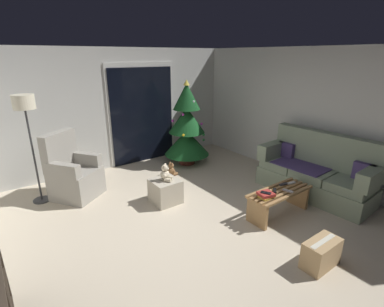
% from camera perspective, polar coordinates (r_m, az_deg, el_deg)
% --- Properties ---
extents(ground_plane, '(7.00, 7.00, 0.00)m').
position_cam_1_polar(ground_plane, '(4.26, 1.32, -14.48)').
color(ground_plane, beige).
extents(wall_back, '(5.72, 0.12, 2.50)m').
position_cam_1_polar(wall_back, '(6.35, -15.95, 8.32)').
color(wall_back, beige).
rests_on(wall_back, ground).
extents(wall_right, '(0.12, 6.00, 2.50)m').
position_cam_1_polar(wall_right, '(5.87, 24.21, 6.57)').
color(wall_right, beige).
rests_on(wall_right, ground).
extents(patio_door_frame, '(1.60, 0.02, 2.20)m').
position_cam_1_polar(patio_door_frame, '(6.59, -9.80, 7.82)').
color(patio_door_frame, silver).
rests_on(patio_door_frame, ground).
extents(patio_door_glass, '(1.50, 0.02, 2.10)m').
position_cam_1_polar(patio_door_glass, '(6.58, -9.70, 7.37)').
color(patio_door_glass, black).
rests_on(patio_door_glass, ground).
extents(couch, '(0.87, 1.97, 1.08)m').
position_cam_1_polar(couch, '(5.48, 23.49, -3.50)').
color(couch, gray).
rests_on(couch, ground).
extents(coffee_table, '(1.10, 0.40, 0.41)m').
position_cam_1_polar(coffee_table, '(4.62, 16.91, -8.56)').
color(coffee_table, '#9E7547').
rests_on(coffee_table, ground).
extents(remote_black, '(0.15, 0.14, 0.02)m').
position_cam_1_polar(remote_black, '(4.51, 16.12, -7.08)').
color(remote_black, black).
rests_on(remote_black, coffee_table).
extents(remote_silver, '(0.08, 0.16, 0.02)m').
position_cam_1_polar(remote_silver, '(4.55, 18.49, -7.04)').
color(remote_silver, '#ADADB2').
rests_on(remote_silver, coffee_table).
extents(remote_white, '(0.16, 0.07, 0.02)m').
position_cam_1_polar(remote_white, '(4.83, 19.07, -5.56)').
color(remote_white, silver).
rests_on(remote_white, coffee_table).
extents(remote_graphite, '(0.16, 0.08, 0.02)m').
position_cam_1_polar(remote_graphite, '(4.76, 17.74, -5.81)').
color(remote_graphite, '#333338').
rests_on(remote_graphite, coffee_table).
extents(book_stack, '(0.24, 0.23, 0.07)m').
position_cam_1_polar(book_stack, '(4.28, 14.51, -7.97)').
color(book_stack, '#B79333').
rests_on(book_stack, coffee_table).
extents(cell_phone, '(0.13, 0.16, 0.01)m').
position_cam_1_polar(cell_phone, '(4.26, 14.46, -7.56)').
color(cell_phone, black).
rests_on(cell_phone, book_stack).
extents(christmas_tree, '(1.00, 1.00, 1.87)m').
position_cam_1_polar(christmas_tree, '(6.33, -1.05, 5.14)').
color(christmas_tree, '#4C1E19').
rests_on(christmas_tree, ground).
extents(armchair, '(0.95, 0.96, 1.13)m').
position_cam_1_polar(armchair, '(5.35, -22.51, -3.87)').
color(armchair, gray).
rests_on(armchair, ground).
extents(floor_lamp, '(0.32, 0.32, 1.78)m').
position_cam_1_polar(floor_lamp, '(5.12, -30.14, 6.98)').
color(floor_lamp, '#2D2D30').
rests_on(floor_lamp, ground).
extents(ottoman, '(0.44, 0.44, 0.40)m').
position_cam_1_polar(ottoman, '(4.84, -5.30, -7.44)').
color(ottoman, '#B2A893').
rests_on(ottoman, ground).
extents(teddy_bear_cream, '(0.21, 0.22, 0.29)m').
position_cam_1_polar(teddy_bear_cream, '(4.71, -5.29, -3.98)').
color(teddy_bear_cream, beige).
rests_on(teddy_bear_cream, ottoman).
extents(teddy_bear_chestnut_by_tree, '(0.19, 0.20, 0.29)m').
position_cam_1_polar(teddy_bear_chestnut_by_tree, '(5.90, -4.08, -3.22)').
color(teddy_bear_chestnut_by_tree, brown).
rests_on(teddy_bear_chestnut_by_tree, ground).
extents(cardboard_box_taped_mid_floor, '(0.48, 0.25, 0.34)m').
position_cam_1_polar(cardboard_box_taped_mid_floor, '(3.83, 24.24, -17.65)').
color(cardboard_box_taped_mid_floor, tan).
rests_on(cardboard_box_taped_mid_floor, ground).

